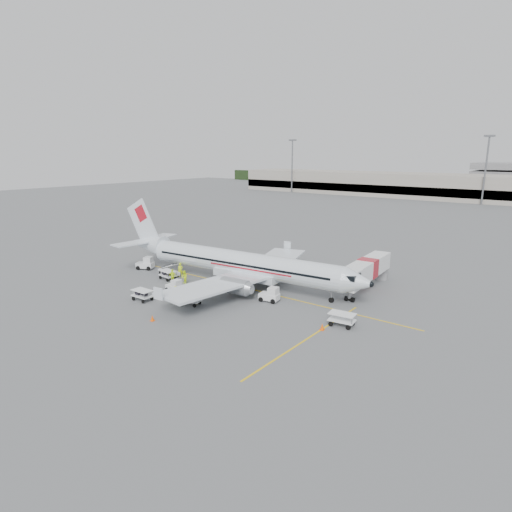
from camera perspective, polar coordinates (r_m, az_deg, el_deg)
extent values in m
plane|color=#56595B|center=(54.25, -1.30, -4.30)|extent=(360.00, 360.00, 0.00)
cube|color=yellow|center=(54.25, -1.30, -4.29)|extent=(44.00, 0.20, 0.01)
cube|color=yellow|center=(40.62, 7.14, -10.72)|extent=(0.20, 20.00, 0.01)
cone|color=#FE5304|center=(42.25, 8.82, -9.28)|extent=(0.43, 0.43, 0.71)
cone|color=#FE5304|center=(62.71, 11.56, -1.78)|extent=(0.41, 0.41, 0.68)
cone|color=#FE5304|center=(45.14, -13.66, -8.02)|extent=(0.40, 0.40, 0.66)
imported|color=#C3E116|center=(59.90, -10.05, -1.83)|extent=(0.80, 0.82, 1.90)
imported|color=#C3E116|center=(56.46, -9.53, -2.82)|extent=(1.03, 0.90, 1.79)
imported|color=#C3E116|center=(50.48, -10.64, -4.89)|extent=(1.13, 1.28, 1.72)
imported|color=#C3E116|center=(57.25, -11.06, -2.63)|extent=(1.15, 0.69, 1.83)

